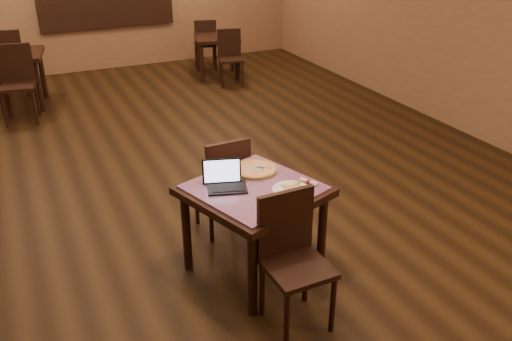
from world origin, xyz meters
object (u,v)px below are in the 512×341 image
other_table_a_chair_far (205,41)px  chair_main_near (292,252)px  tiled_table (254,198)px  laptop (225,180)px  other_table_b_chair_near (17,79)px  other_table_a_chair_near (230,54)px  other_table_a (217,43)px  other_table_b_chair_far (10,59)px  chair_main_far (224,181)px  other_table_b (12,63)px  pizza_pan (255,171)px

other_table_a_chair_far → chair_main_near: bearing=89.9°
tiled_table → laptop: size_ratio=3.39×
tiled_table → other_table_b_chair_near: bearing=88.8°
tiled_table → other_table_a_chair_near: other_table_a_chair_near is taller
laptop → other_table_a_chair_near: (2.05, 4.76, -0.31)m
laptop → tiled_table: bearing=-8.4°
chair_main_near → laptop: bearing=104.8°
other_table_a → other_table_a_chair_far: (-0.02, 0.52, -0.07)m
other_table_a → other_table_b_chair_far: 3.29m
chair_main_far → other_table_b: (-1.44, 4.51, 0.14)m
tiled_table → chair_main_near: bearing=-108.7°
pizza_pan → other_table_b: other_table_b is taller
chair_main_far → other_table_a_chair_near: (1.84, 4.24, -0.02)m
laptop → other_table_b: 5.19m
pizza_pan → tiled_table: bearing=-116.6°
other_table_b → other_table_b_chair_far: other_table_b_chair_far is taller
other_table_a_chair_far → chair_main_far: bearing=86.5°
tiled_table → other_table_a_chair_near: 5.20m
other_table_b → chair_main_near: bearing=-66.0°
chair_main_near → other_table_a: bearing=72.3°
chair_main_near → other_table_a_chair_near: 5.78m
other_table_b_chair_near → other_table_a: bearing=24.7°
other_table_a_chair_far → other_table_b_chair_far: other_table_b_chair_far is taller
laptop → chair_main_near: bearing=-56.9°
pizza_pan → other_table_a: pizza_pan is taller
laptop → other_table_a_chair_far: laptop is taller
pizza_pan → other_table_b_chair_near: (-1.54, 4.29, -0.19)m
other_table_b_chair_near → other_table_b_chair_far: (-0.03, 1.20, 0.00)m
chair_main_near → chair_main_far: chair_main_near is taller
laptop → other_table_a: size_ratio=0.38×
other_table_b_chair_far → chair_main_far: bearing=115.8°
other_table_b_chair_far → pizza_pan: bearing=115.9°
other_table_a_chair_far → other_table_a_chair_near: bearing=107.6°
other_table_a → other_table_b: size_ratio=0.92×
chair_main_near → other_table_a_chair_near: size_ratio=1.09×
chair_main_far → laptop: 0.63m
pizza_pan → other_table_b_chair_far: 5.72m
chair_main_far → other_table_b_chair_near: bearing=-71.8°
chair_main_near → other_table_b: size_ratio=0.99×
other_table_a_chair_near → other_table_a: bearing=107.6°
other_table_b → other_table_a_chair_near: bearing=5.3°
other_table_a → other_table_a_chair_near: size_ratio=1.01×
laptop → other_table_a: bearing=86.5°
chair_main_near → other_table_a_chair_near: bearing=70.6°
other_table_a_chair_near → other_table_b_chair_near: 3.28m
pizza_pan → other_table_b_chair_far: other_table_b_chair_far is taller
other_table_a → other_table_b_chair_near: size_ratio=0.88×
chair_main_near → tiled_table: bearing=89.1°
laptop → other_table_b_chair_far: other_table_b_chair_far is taller
pizza_pan → other_table_a_chair_near: other_table_a_chair_near is taller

